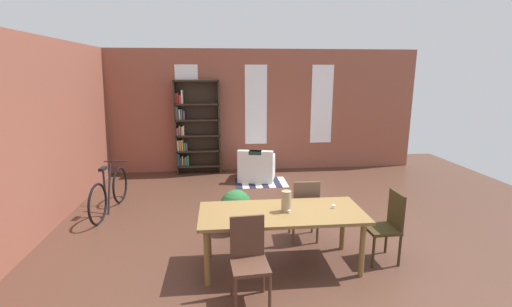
# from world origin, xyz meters

# --- Properties ---
(ground_plane) EXTENTS (11.11, 11.11, 0.00)m
(ground_plane) POSITION_xyz_m (0.00, 0.00, 0.00)
(ground_plane) COLOR #4A2D22
(back_wall_brick) EXTENTS (8.22, 0.12, 3.03)m
(back_wall_brick) POSITION_xyz_m (0.00, 4.33, 1.51)
(back_wall_brick) COLOR brown
(back_wall_brick) RESTS_ON ground
(left_wall_brick) EXTENTS (0.12, 9.54, 3.03)m
(left_wall_brick) POSITION_xyz_m (-3.67, 0.00, 1.51)
(left_wall_brick) COLOR brown
(left_wall_brick) RESTS_ON ground
(window_pane_0) EXTENTS (0.55, 0.02, 1.97)m
(window_pane_0) POSITION_xyz_m (-1.69, 4.26, 1.67)
(window_pane_0) COLOR white
(window_pane_1) EXTENTS (0.55, 0.02, 1.97)m
(window_pane_1) POSITION_xyz_m (0.00, 4.26, 1.67)
(window_pane_1) COLOR white
(window_pane_2) EXTENTS (0.55, 0.02, 1.97)m
(window_pane_2) POSITION_xyz_m (1.69, 4.26, 1.67)
(window_pane_2) COLOR white
(dining_table) EXTENTS (2.09, 0.91, 0.75)m
(dining_table) POSITION_xyz_m (-0.16, -0.49, 0.67)
(dining_table) COLOR brown
(dining_table) RESTS_ON ground
(vase_on_table) EXTENTS (0.13, 0.13, 0.27)m
(vase_on_table) POSITION_xyz_m (-0.10, -0.49, 0.89)
(vase_on_table) COLOR #998466
(vase_on_table) RESTS_ON dining_table
(tealight_candle_0) EXTENTS (0.04, 0.04, 0.04)m
(tealight_candle_0) POSITION_xyz_m (0.53, -0.44, 0.77)
(tealight_candle_0) COLOR silver
(tealight_candle_0) RESTS_ON dining_table
(tealight_candle_1) EXTENTS (0.04, 0.04, 0.04)m
(tealight_candle_1) POSITION_xyz_m (-0.07, -0.54, 0.77)
(tealight_candle_1) COLOR silver
(tealight_candle_1) RESTS_ON dining_table
(dining_chair_far_right) EXTENTS (0.41, 0.41, 0.95)m
(dining_chair_far_right) POSITION_xyz_m (0.31, 0.19, 0.51)
(dining_chair_far_right) COLOR brown
(dining_chair_far_right) RESTS_ON ground
(dining_chair_near_left) EXTENTS (0.43, 0.43, 0.95)m
(dining_chair_near_left) POSITION_xyz_m (-0.63, -1.17, 0.51)
(dining_chair_near_left) COLOR #4C2E23
(dining_chair_near_left) RESTS_ON ground
(dining_chair_head_right) EXTENTS (0.41, 0.41, 0.95)m
(dining_chair_head_right) POSITION_xyz_m (1.26, -0.48, 0.51)
(dining_chair_head_right) COLOR #352B13
(dining_chair_head_right) RESTS_ON ground
(bookshelf_tall) EXTENTS (1.09, 0.28, 2.29)m
(bookshelf_tall) POSITION_xyz_m (-1.53, 4.10, 1.14)
(bookshelf_tall) COLOR #2D2319
(bookshelf_tall) RESTS_ON ground
(armchair_white) EXTENTS (0.96, 0.96, 0.75)m
(armchair_white) POSITION_xyz_m (-0.07, 3.38, 0.28)
(armchair_white) COLOR silver
(armchair_white) RESTS_ON ground
(bicycle_second) EXTENTS (0.44, 1.73, 0.90)m
(bicycle_second) POSITION_xyz_m (-2.91, 1.66, 0.35)
(bicycle_second) COLOR black
(bicycle_second) RESTS_ON ground
(potted_plant_by_shelf) EXTENTS (0.50, 0.50, 0.66)m
(potted_plant_by_shelf) POSITION_xyz_m (-0.69, 0.66, 0.37)
(potted_plant_by_shelf) COLOR #333338
(potted_plant_by_shelf) RESTS_ON ground
(striped_rug) EXTENTS (1.17, 0.81, 0.01)m
(striped_rug) POSITION_xyz_m (-0.00, 3.11, 0.00)
(striped_rug) COLOR #1E1E33
(striped_rug) RESTS_ON ground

